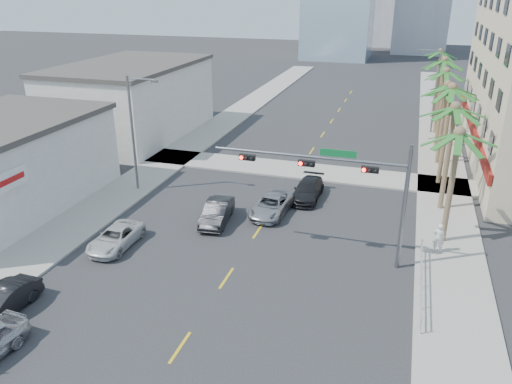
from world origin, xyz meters
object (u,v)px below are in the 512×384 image
car_parked_mid (3,302)px  car_lane_right (308,190)px  car_lane_left (217,212)px  traffic_signal_mast (347,180)px  car_lane_center (272,205)px  pedestrian (439,238)px  car_parked_far (116,238)px

car_parked_mid → car_lane_right: bearing=59.7°
car_lane_left → traffic_signal_mast: bearing=-23.0°
car_parked_mid → car_lane_right: 21.83m
car_lane_left → car_lane_center: 4.00m
traffic_signal_mast → car_lane_center: (-5.66, 4.92, -4.40)m
car_lane_left → pedestrian: 14.32m
car_lane_center → car_parked_mid: bearing=-118.2°
car_lane_center → traffic_signal_mast: bearing=-37.0°
car_parked_far → car_lane_center: (7.92, 7.50, 0.05)m
traffic_signal_mast → car_lane_center: 8.69m
car_lane_center → car_lane_right: size_ratio=1.01×
car_parked_far → car_lane_left: 6.96m
car_lane_left → car_lane_center: car_lane_left is taller
car_lane_left → car_lane_right: bearing=42.0°
traffic_signal_mast → car_lane_right: bearing=114.3°
traffic_signal_mast → pedestrian: (5.45, 2.41, -3.98)m
pedestrian → car_lane_right: bearing=-30.1°
car_lane_center → car_lane_right: 3.95m
car_parked_far → pedestrian: pedestrian is taller
car_lane_left → pedestrian: size_ratio=2.40×
car_parked_far → car_lane_right: size_ratio=0.94×
traffic_signal_mast → car_parked_far: 14.52m
car_parked_far → pedestrian: bearing=14.6°
traffic_signal_mast → car_lane_right: traffic_signal_mast is taller
car_parked_far → car_lane_right: car_lane_right is taller
car_parked_mid → car_lane_left: car_lane_left is taller
car_lane_center → car_lane_right: bearing=65.6°
car_lane_center → car_lane_left: bearing=-139.5°
car_parked_far → car_lane_right: 14.71m
car_lane_right → traffic_signal_mast: bearing=-65.4°
car_lane_left → pedestrian: bearing=-7.6°
traffic_signal_mast → pedestrian: bearing=23.8°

